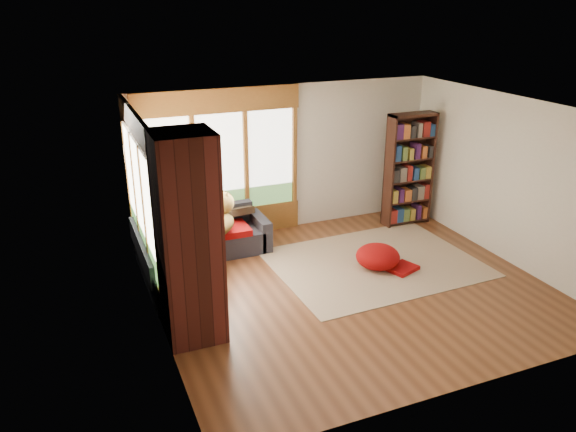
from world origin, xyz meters
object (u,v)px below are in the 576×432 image
object	(u,v)px
bookshelf	(409,170)
pouf	(378,256)
area_rug	(375,263)
dog_brindle	(189,228)
sectional_sofa	(191,245)
brick_chimney	(189,240)
dog_tan	(214,214)

from	to	relation	value
bookshelf	pouf	bearing A→B (deg)	-135.48
area_rug	pouf	xyz separation A→B (m)	(-0.04, -0.14, 0.19)
dog_brindle	pouf	bearing A→B (deg)	-114.67
sectional_sofa	pouf	bearing A→B (deg)	-24.02
bookshelf	pouf	xyz separation A→B (m)	(-1.45, -1.42, -0.84)
brick_chimney	sectional_sofa	world-z (taller)	brick_chimney
brick_chimney	bookshelf	world-z (taller)	brick_chimney
bookshelf	dog_tan	bearing A→B (deg)	-176.45
sectional_sofa	area_rug	world-z (taller)	sectional_sofa
sectional_sofa	brick_chimney	bearing A→B (deg)	-100.23
dog_brindle	sectional_sofa	bearing A→B (deg)	-20.67
dog_brindle	bookshelf	bearing A→B (deg)	-89.12
sectional_sofa	dog_brindle	bearing A→B (deg)	-103.06
brick_chimney	area_rug	xyz separation A→B (m)	(3.13, 0.89, -1.29)
pouf	dog_brindle	xyz separation A→B (m)	(-2.74, 0.95, 0.53)
brick_chimney	dog_brindle	bearing A→B (deg)	78.29
sectional_sofa	dog_tan	world-z (taller)	dog_tan
bookshelf	dog_brindle	distance (m)	4.22
dog_tan	pouf	bearing A→B (deg)	-70.43
area_rug	sectional_sofa	bearing A→B (deg)	156.65
pouf	dog_brindle	distance (m)	2.95
sectional_sofa	dog_brindle	distance (m)	0.56
bookshelf	dog_brindle	size ratio (longest dim) A/B	2.79
area_rug	bookshelf	world-z (taller)	bookshelf
sectional_sofa	dog_brindle	size ratio (longest dim) A/B	2.96
brick_chimney	bookshelf	size ratio (longest dim) A/B	1.26
brick_chimney	area_rug	world-z (taller)	brick_chimney
brick_chimney	pouf	distance (m)	3.37
sectional_sofa	dog_tan	bearing A→B (deg)	-14.18
brick_chimney	pouf	world-z (taller)	brick_chimney
brick_chimney	sectional_sofa	xyz separation A→B (m)	(0.45, 2.05, -1.00)
area_rug	pouf	distance (m)	0.24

